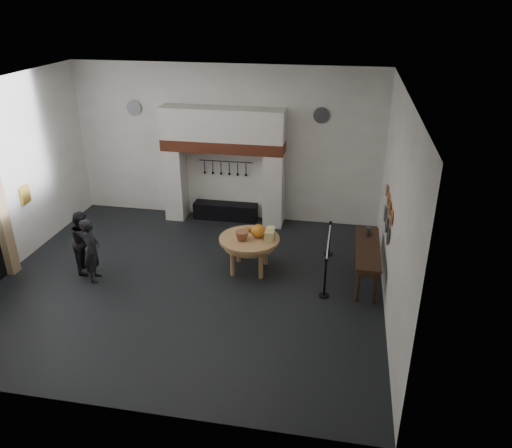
% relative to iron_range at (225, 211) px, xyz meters
% --- Properties ---
extents(floor, '(9.00, 8.00, 0.02)m').
position_rel_iron_range_xyz_m(floor, '(0.00, -3.72, -0.25)').
color(floor, black).
rests_on(floor, ground).
extents(ceiling, '(9.00, 8.00, 0.02)m').
position_rel_iron_range_xyz_m(ceiling, '(0.00, -3.72, 4.25)').
color(ceiling, silver).
rests_on(ceiling, wall_back).
extents(wall_back, '(9.00, 0.02, 4.50)m').
position_rel_iron_range_xyz_m(wall_back, '(0.00, 0.28, 2.00)').
color(wall_back, white).
rests_on(wall_back, floor).
extents(wall_front, '(9.00, 0.02, 4.50)m').
position_rel_iron_range_xyz_m(wall_front, '(0.00, -7.72, 2.00)').
color(wall_front, white).
rests_on(wall_front, floor).
extents(wall_right, '(0.02, 8.00, 4.50)m').
position_rel_iron_range_xyz_m(wall_right, '(4.50, -3.72, 2.00)').
color(wall_right, white).
rests_on(wall_right, floor).
extents(chimney_pier_left, '(0.55, 0.70, 2.15)m').
position_rel_iron_range_xyz_m(chimney_pier_left, '(-1.48, -0.07, 0.82)').
color(chimney_pier_left, silver).
rests_on(chimney_pier_left, floor).
extents(chimney_pier_right, '(0.55, 0.70, 2.15)m').
position_rel_iron_range_xyz_m(chimney_pier_right, '(1.48, -0.07, 0.82)').
color(chimney_pier_right, silver).
rests_on(chimney_pier_right, floor).
extents(hearth_brick_band, '(3.50, 0.72, 0.32)m').
position_rel_iron_range_xyz_m(hearth_brick_band, '(0.00, -0.07, 2.06)').
color(hearth_brick_band, '#9E442B').
rests_on(hearth_brick_band, chimney_pier_left).
extents(chimney_hood, '(3.50, 0.70, 0.90)m').
position_rel_iron_range_xyz_m(chimney_hood, '(0.00, -0.07, 2.67)').
color(chimney_hood, silver).
rests_on(chimney_hood, hearth_brick_band).
extents(iron_range, '(1.90, 0.45, 0.50)m').
position_rel_iron_range_xyz_m(iron_range, '(0.00, 0.00, 0.00)').
color(iron_range, black).
rests_on(iron_range, floor).
extents(utensil_rail, '(1.60, 0.02, 0.02)m').
position_rel_iron_range_xyz_m(utensil_rail, '(0.00, 0.20, 1.50)').
color(utensil_rail, black).
rests_on(utensil_rail, wall_back).
extents(door_jamb_far, '(0.22, 0.30, 2.60)m').
position_rel_iron_range_xyz_m(door_jamb_far, '(-4.38, -4.02, 1.05)').
color(door_jamb_far, tan).
rests_on(door_jamb_far, floor).
extents(wall_plaque, '(0.05, 0.34, 0.44)m').
position_rel_iron_range_xyz_m(wall_plaque, '(-4.45, -2.92, 1.35)').
color(wall_plaque, gold).
rests_on(wall_plaque, wall_left).
extents(work_table, '(1.83, 1.83, 0.07)m').
position_rel_iron_range_xyz_m(work_table, '(1.30, -2.85, 0.59)').
color(work_table, tan).
rests_on(work_table, floor).
extents(pumpkin, '(0.36, 0.36, 0.31)m').
position_rel_iron_range_xyz_m(pumpkin, '(1.50, -2.75, 0.78)').
color(pumpkin, orange).
rests_on(pumpkin, work_table).
extents(cheese_block_big, '(0.22, 0.22, 0.24)m').
position_rel_iron_range_xyz_m(cheese_block_big, '(1.80, -2.90, 0.74)').
color(cheese_block_big, '#D7C281').
rests_on(cheese_block_big, work_table).
extents(cheese_block_small, '(0.18, 0.18, 0.20)m').
position_rel_iron_range_xyz_m(cheese_block_small, '(1.78, -2.60, 0.72)').
color(cheese_block_small, '#FEF998').
rests_on(cheese_block_small, work_table).
extents(wicker_basket, '(0.40, 0.40, 0.22)m').
position_rel_iron_range_xyz_m(wicker_basket, '(1.15, -3.00, 0.73)').
color(wicker_basket, '#965837').
rests_on(wicker_basket, work_table).
extents(bread_loaf, '(0.31, 0.18, 0.13)m').
position_rel_iron_range_xyz_m(bread_loaf, '(1.20, -2.50, 0.69)').
color(bread_loaf, '#AA6F3C').
rests_on(bread_loaf, work_table).
extents(visitor_near, '(0.53, 0.66, 1.58)m').
position_rel_iron_range_xyz_m(visitor_near, '(-2.23, -3.97, 0.54)').
color(visitor_near, black).
rests_on(visitor_near, floor).
extents(visitor_far, '(0.77, 0.89, 1.55)m').
position_rel_iron_range_xyz_m(visitor_far, '(-2.63, -3.57, 0.52)').
color(visitor_far, black).
rests_on(visitor_far, floor).
extents(side_table, '(0.55, 2.20, 0.06)m').
position_rel_iron_range_xyz_m(side_table, '(4.10, -2.86, 0.62)').
color(side_table, '#3B1F15').
rests_on(side_table, floor).
extents(pewter_jug, '(0.12, 0.12, 0.22)m').
position_rel_iron_range_xyz_m(pewter_jug, '(4.10, -2.26, 0.76)').
color(pewter_jug, '#49484D').
rests_on(pewter_jug, side_table).
extents(copper_pan_a, '(0.03, 0.34, 0.34)m').
position_rel_iron_range_xyz_m(copper_pan_a, '(4.46, -3.52, 1.70)').
color(copper_pan_a, '#C6662D').
rests_on(copper_pan_a, wall_right).
extents(copper_pan_b, '(0.03, 0.32, 0.32)m').
position_rel_iron_range_xyz_m(copper_pan_b, '(4.46, -2.97, 1.70)').
color(copper_pan_b, '#C6662D').
rests_on(copper_pan_b, wall_right).
extents(copper_pan_c, '(0.03, 0.30, 0.30)m').
position_rel_iron_range_xyz_m(copper_pan_c, '(4.46, -2.42, 1.70)').
color(copper_pan_c, '#C6662D').
rests_on(copper_pan_c, wall_right).
extents(copper_pan_d, '(0.03, 0.28, 0.28)m').
position_rel_iron_range_xyz_m(copper_pan_d, '(4.46, -1.87, 1.70)').
color(copper_pan_d, '#C6662D').
rests_on(copper_pan_d, wall_right).
extents(pewter_plate_left, '(0.03, 0.40, 0.40)m').
position_rel_iron_range_xyz_m(pewter_plate_left, '(4.46, -3.32, 1.20)').
color(pewter_plate_left, '#4C4C51').
rests_on(pewter_plate_left, wall_right).
extents(pewter_plate_mid, '(0.03, 0.40, 0.40)m').
position_rel_iron_range_xyz_m(pewter_plate_mid, '(4.46, -2.72, 1.20)').
color(pewter_plate_mid, '#4C4C51').
rests_on(pewter_plate_mid, wall_right).
extents(pewter_plate_right, '(0.03, 0.40, 0.40)m').
position_rel_iron_range_xyz_m(pewter_plate_right, '(4.46, -2.12, 1.20)').
color(pewter_plate_right, '#4C4C51').
rests_on(pewter_plate_right, wall_right).
extents(pewter_plate_back_left, '(0.44, 0.03, 0.44)m').
position_rel_iron_range_xyz_m(pewter_plate_back_left, '(-2.70, 0.24, 2.95)').
color(pewter_plate_back_left, '#4C4C51').
rests_on(pewter_plate_back_left, wall_back).
extents(pewter_plate_back_right, '(0.44, 0.03, 0.44)m').
position_rel_iron_range_xyz_m(pewter_plate_back_right, '(2.70, 0.24, 2.95)').
color(pewter_plate_back_right, '#4C4C51').
rests_on(pewter_plate_back_right, wall_back).
extents(barrier_post_near, '(0.05, 0.05, 0.90)m').
position_rel_iron_range_xyz_m(barrier_post_near, '(3.18, -3.72, 0.20)').
color(barrier_post_near, black).
rests_on(barrier_post_near, floor).
extents(barrier_post_far, '(0.05, 0.05, 0.90)m').
position_rel_iron_range_xyz_m(barrier_post_far, '(3.18, -1.72, 0.20)').
color(barrier_post_far, black).
rests_on(barrier_post_far, floor).
extents(barrier_rope, '(0.04, 2.00, 0.04)m').
position_rel_iron_range_xyz_m(barrier_rope, '(3.18, -2.72, 0.60)').
color(barrier_rope, white).
rests_on(barrier_rope, barrier_post_near).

